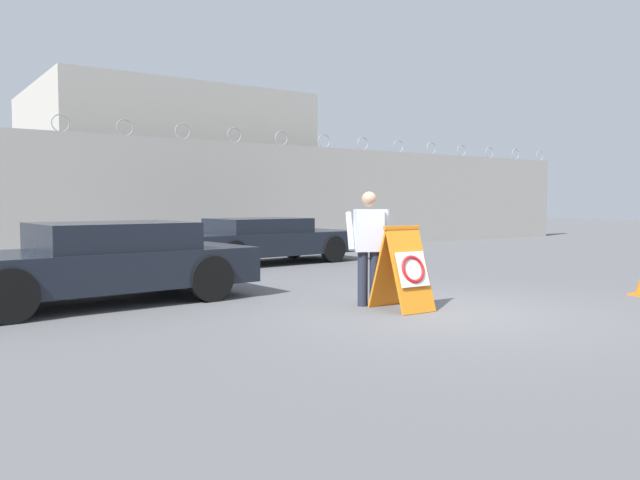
{
  "coord_description": "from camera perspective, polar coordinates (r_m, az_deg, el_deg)",
  "views": [
    {
      "loc": [
        -6.33,
        -6.08,
        1.53
      ],
      "look_at": [
        -0.28,
        2.59,
        0.89
      ],
      "focal_mm": 35.0,
      "sensor_mm": 36.0,
      "label": 1
    }
  ],
  "objects": [
    {
      "name": "parked_car_rear_sedan",
      "position": [
        15.55,
        -5.07,
        0.02
      ],
      "size": [
        4.81,
        2.16,
        1.13
      ],
      "rotation": [
        0.0,
        0.0,
        0.07
      ],
      "color": "black",
      "rests_on": "ground_plane"
    },
    {
      "name": "security_guard",
      "position": [
        9.17,
        4.48,
        -0.28
      ],
      "size": [
        0.58,
        0.56,
        1.68
      ],
      "rotation": [
        0.0,
        0.0,
        2.68
      ],
      "color": "#232838",
      "rests_on": "ground_plane"
    },
    {
      "name": "perimeter_wall",
      "position": [
        18.35,
        -14.79,
        3.87
      ],
      "size": [
        36.0,
        0.3,
        3.81
      ],
      "color": "#ADA8A0",
      "rests_on": "ground_plane"
    },
    {
      "name": "parked_car_front_coupe",
      "position": [
        10.0,
        -19.4,
        -1.88
      ],
      "size": [
        4.69,
        2.23,
        1.22
      ],
      "rotation": [
        0.0,
        0.0,
        3.2
      ],
      "color": "black",
      "rests_on": "ground_plane"
    },
    {
      "name": "ground_plane",
      "position": [
        8.91,
        11.14,
        -6.47
      ],
      "size": [
        90.0,
        90.0,
        0.0
      ],
      "primitive_type": "plane",
      "color": "#5B5B5E"
    },
    {
      "name": "building_block",
      "position": [
        24.74,
        -14.3,
        6.24
      ],
      "size": [
        9.07,
        7.91,
        5.52
      ],
      "color": "#B2ADA3",
      "rests_on": "ground_plane"
    },
    {
      "name": "barricade_sign",
      "position": [
        8.91,
        7.66,
        -2.56
      ],
      "size": [
        0.63,
        0.84,
        1.2
      ],
      "rotation": [
        0.0,
        0.0,
        -0.04
      ],
      "color": "orange",
      "rests_on": "ground_plane"
    }
  ]
}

